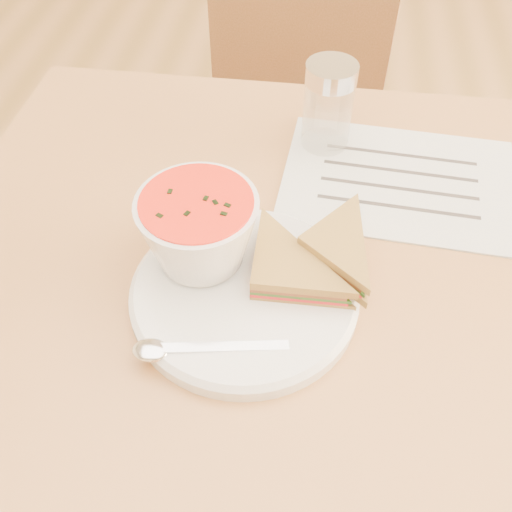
% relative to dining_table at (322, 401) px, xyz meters
% --- Properties ---
extents(floor, '(5.00, 6.00, 0.01)m').
position_rel_dining_table_xyz_m(floor, '(0.00, 0.00, -0.38)').
color(floor, olive).
rests_on(floor, ground).
extents(dining_table, '(1.00, 0.70, 0.75)m').
position_rel_dining_table_xyz_m(dining_table, '(0.00, 0.00, 0.00)').
color(dining_table, '#A27532').
rests_on(dining_table, floor).
extents(chair_far, '(0.43, 0.43, 0.84)m').
position_rel_dining_table_xyz_m(chair_far, '(-0.14, 0.47, 0.05)').
color(chair_far, brown).
rests_on(chair_far, floor).
extents(plate, '(0.26, 0.26, 0.02)m').
position_rel_dining_table_xyz_m(plate, '(-0.11, -0.08, 0.38)').
color(plate, white).
rests_on(plate, dining_table).
extents(soup_bowl, '(0.13, 0.13, 0.09)m').
position_rel_dining_table_xyz_m(soup_bowl, '(-0.17, -0.05, 0.44)').
color(soup_bowl, white).
rests_on(soup_bowl, plate).
extents(sandwich_half_a, '(0.11, 0.11, 0.03)m').
position_rel_dining_table_xyz_m(sandwich_half_a, '(-0.11, -0.10, 0.41)').
color(sandwich_half_a, '#B68740').
rests_on(sandwich_half_a, plate).
extents(sandwich_half_b, '(0.14, 0.14, 0.03)m').
position_rel_dining_table_xyz_m(sandwich_half_b, '(-0.06, -0.04, 0.42)').
color(sandwich_half_b, '#B68740').
rests_on(sandwich_half_b, plate).
extents(spoon, '(0.19, 0.07, 0.01)m').
position_rel_dining_table_xyz_m(spoon, '(-0.14, -0.16, 0.40)').
color(spoon, silver).
rests_on(spoon, plate).
extents(paper_menu, '(0.32, 0.24, 0.00)m').
position_rel_dining_table_xyz_m(paper_menu, '(0.06, 0.14, 0.38)').
color(paper_menu, silver).
rests_on(paper_menu, dining_table).
extents(condiment_shaker, '(0.08, 0.08, 0.12)m').
position_rel_dining_table_xyz_m(condiment_shaker, '(-0.04, 0.20, 0.44)').
color(condiment_shaker, silver).
rests_on(condiment_shaker, dining_table).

